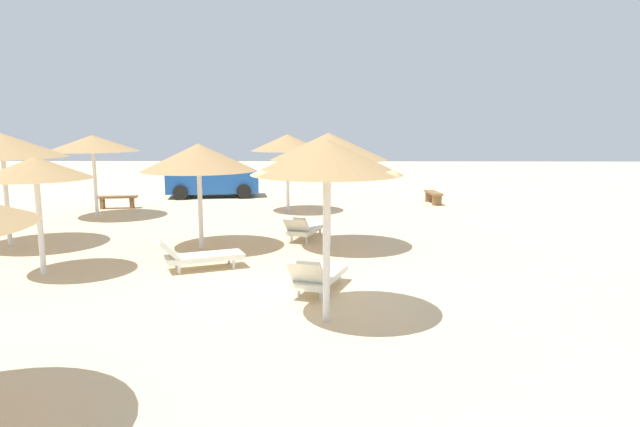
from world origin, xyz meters
The scene contains 14 objects.
ground_plane centered at (0.00, 0.00, 0.00)m, with size 80.00×80.00×0.00m, color beige.
parasol_0 centered at (0.20, 4.66, 2.65)m, with size 2.97×2.97×3.00m.
parasol_2 centered at (0.16, -0.72, 2.68)m, with size 2.41×2.41×2.98m.
parasol_3 centered at (-3.11, 4.63, 2.38)m, with size 2.92×2.92×2.73m.
parasol_4 centered at (-8.21, 4.78, 2.67)m, with size 3.16×3.16×2.99m.
parasol_5 centered at (-1.30, 10.89, 2.55)m, with size 2.69×2.69×2.86m.
parasol_6 centered at (-5.92, 2.02, 2.29)m, with size 2.29×2.29×2.54m.
parasol_7 centered at (-7.87, 9.55, 2.56)m, with size 3.05×3.05×2.85m.
lounger_0 centered at (-0.47, 5.87, 0.32)m, with size 1.16×1.97×0.77m.
lounger_2 centered at (-0.01, 0.88, 0.33)m, with size 1.18×1.95×0.81m.
lounger_3 centered at (-2.70, 2.52, 0.32)m, with size 1.97×1.33×0.76m.
bench_0 centered at (-7.97, 11.68, 0.35)m, with size 1.54×0.61×0.49m.
bench_1 centered at (4.50, 13.22, 0.35)m, with size 0.52×1.53×0.49m.
parked_car centered at (-5.03, 15.28, 0.82)m, with size 4.23×2.52×1.72m.
Camera 1 is at (0.18, -9.49, 3.19)m, focal length 31.27 mm.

